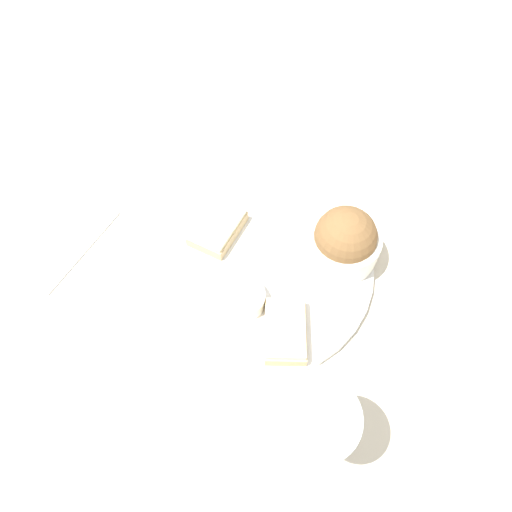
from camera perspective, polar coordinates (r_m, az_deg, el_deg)
The scene contains 9 objects.
ground_plane at distance 0.75m, azimuth 0.00°, elevation -1.35°, with size 4.00×4.00×0.00m, color beige.
dinner_plate at distance 0.74m, azimuth 0.00°, elevation -1.08°, with size 0.35×0.35×0.01m.
salad_bowl at distance 0.72m, azimuth 10.04°, elevation 1.83°, with size 0.11×0.11×0.09m.
sauce_ramekin at distance 0.69m, azimuth -1.44°, elevation -4.84°, with size 0.06×0.06×0.03m.
cheese_toast_near at distance 0.76m, azimuth -4.43°, elevation 3.28°, with size 0.11×0.10×0.03m.
cheese_toast_far at distance 0.67m, azimuth 3.38°, elevation -8.53°, with size 0.10×0.07×0.03m.
wine_glass at distance 0.54m, azimuth 6.45°, elevation -19.03°, with size 0.08×0.08×0.18m.
napkin at distance 0.83m, azimuth 17.61°, elevation 3.81°, with size 0.19×0.17×0.01m.
fork at distance 0.80m, azimuth -19.09°, elevation 0.62°, with size 0.14×0.11×0.01m.
Camera 1 is at (-0.37, 0.04, 0.65)m, focal length 35.00 mm.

